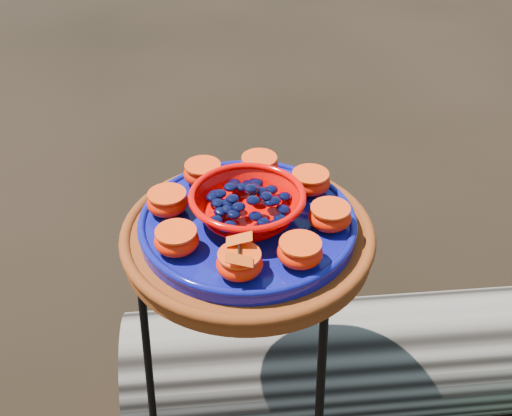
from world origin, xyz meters
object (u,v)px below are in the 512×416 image
(red_bowl, at_px, (247,207))
(cobalt_plate, at_px, (248,225))
(driftwood_log, at_px, (462,352))
(terracotta_saucer, at_px, (248,238))
(plant_stand, at_px, (249,373))

(red_bowl, bearing_deg, cobalt_plate, 0.00)
(cobalt_plate, relative_size, red_bowl, 2.00)
(red_bowl, height_order, driftwood_log, red_bowl)
(terracotta_saucer, relative_size, driftwood_log, 0.26)
(terracotta_saucer, bearing_deg, red_bowl, 0.00)
(plant_stand, distance_m, terracotta_saucer, 0.37)
(red_bowl, xyz_separation_m, driftwood_log, (0.44, 0.40, -0.63))
(plant_stand, distance_m, driftwood_log, 0.62)
(plant_stand, relative_size, driftwood_log, 0.41)
(driftwood_log, bearing_deg, red_bowl, -137.71)
(terracotta_saucer, bearing_deg, plant_stand, 0.00)
(terracotta_saucer, distance_m, red_bowl, 0.07)
(cobalt_plate, bearing_deg, red_bowl, 0.00)
(plant_stand, relative_size, cobalt_plate, 1.86)
(plant_stand, height_order, red_bowl, red_bowl)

